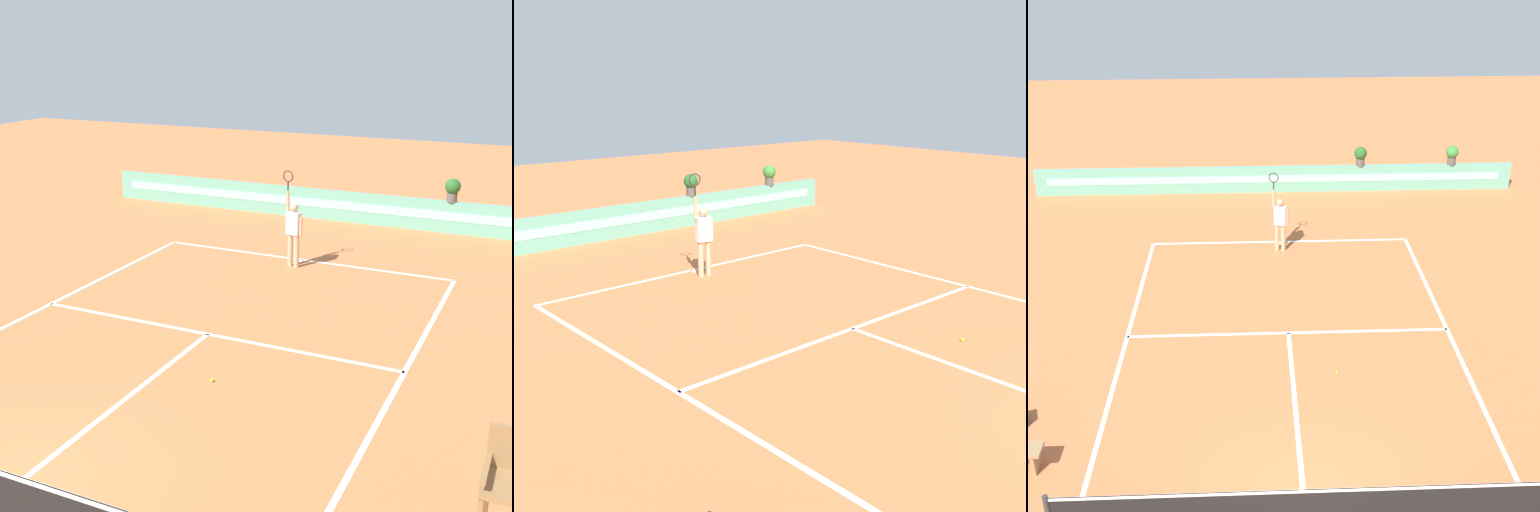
% 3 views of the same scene
% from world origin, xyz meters
% --- Properties ---
extents(ground_plane, '(60.00, 60.00, 0.00)m').
position_xyz_m(ground_plane, '(0.00, 6.00, 0.00)').
color(ground_plane, '#C66B3D').
extents(court_lines, '(8.32, 11.94, 0.01)m').
position_xyz_m(court_lines, '(0.00, 6.72, 0.00)').
color(court_lines, white).
rests_on(court_lines, ground).
extents(back_wall_barrier, '(18.00, 0.21, 1.00)m').
position_xyz_m(back_wall_barrier, '(0.00, 16.39, 0.50)').
color(back_wall_barrier, '#60A88E').
rests_on(back_wall_barrier, ground).
extents(tennis_player, '(0.61, 0.29, 2.58)m').
position_xyz_m(tennis_player, '(-0.03, 11.26, 1.05)').
color(tennis_player, tan).
rests_on(tennis_player, ground).
extents(tennis_ball_near_baseline, '(0.07, 0.07, 0.07)m').
position_xyz_m(tennis_ball_near_baseline, '(1.05, 4.59, 0.03)').
color(tennis_ball_near_baseline, '#CCE033').
rests_on(tennis_ball_near_baseline, ground).
extents(potted_plant_far_right, '(0.48, 0.48, 0.72)m').
position_xyz_m(potted_plant_far_right, '(6.69, 16.39, 1.41)').
color(potted_plant_far_right, '#514C47').
rests_on(potted_plant_far_right, back_wall_barrier).
extents(potted_plant_right, '(0.48, 0.48, 0.72)m').
position_xyz_m(potted_plant_right, '(3.21, 16.39, 1.41)').
color(potted_plant_right, '#514C47').
rests_on(potted_plant_right, back_wall_barrier).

